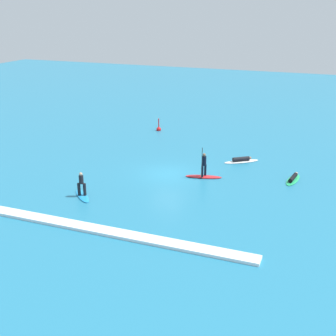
{
  "coord_description": "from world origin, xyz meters",
  "views": [
    {
      "loc": [
        11.99,
        -30.69,
        12.4
      ],
      "look_at": [
        0.0,
        0.0,
        0.5
      ],
      "focal_mm": 48.68,
      "sensor_mm": 36.0,
      "label": 1
    }
  ],
  "objects_px": {
    "surfer_on_white_board": "(241,160)",
    "marker_buoy": "(159,129)",
    "surfer_on_red_board": "(204,171)",
    "surfer_on_blue_board": "(82,190)",
    "surfer_on_green_board": "(293,178)"
  },
  "relations": [
    {
      "from": "surfer_on_green_board",
      "to": "marker_buoy",
      "type": "distance_m",
      "value": 17.52
    },
    {
      "from": "surfer_on_green_board",
      "to": "surfer_on_blue_board",
      "type": "bearing_deg",
      "value": 130.41
    },
    {
      "from": "surfer_on_white_board",
      "to": "surfer_on_blue_board",
      "type": "bearing_deg",
      "value": -164.3
    },
    {
      "from": "surfer_on_blue_board",
      "to": "surfer_on_green_board",
      "type": "bearing_deg",
      "value": 76.69
    },
    {
      "from": "surfer_on_red_board",
      "to": "marker_buoy",
      "type": "bearing_deg",
      "value": -67.68
    },
    {
      "from": "surfer_on_white_board",
      "to": "surfer_on_red_board",
      "type": "relative_size",
      "value": 1.02
    },
    {
      "from": "surfer_on_red_board",
      "to": "surfer_on_blue_board",
      "type": "distance_m",
      "value": 9.31
    },
    {
      "from": "surfer_on_white_board",
      "to": "marker_buoy",
      "type": "bearing_deg",
      "value": 110.03
    },
    {
      "from": "surfer_on_red_board",
      "to": "surfer_on_white_board",
      "type": "bearing_deg",
      "value": -126.39
    },
    {
      "from": "surfer_on_white_board",
      "to": "marker_buoy",
      "type": "relative_size",
      "value": 2.07
    },
    {
      "from": "surfer_on_white_board",
      "to": "surfer_on_red_board",
      "type": "distance_m",
      "value": 4.96
    },
    {
      "from": "surfer_on_green_board",
      "to": "marker_buoy",
      "type": "relative_size",
      "value": 1.95
    },
    {
      "from": "surfer_on_green_board",
      "to": "marker_buoy",
      "type": "xyz_separation_m",
      "value": [
        -14.75,
        9.46,
        0.04
      ]
    },
    {
      "from": "surfer_on_red_board",
      "to": "surfer_on_blue_board",
      "type": "xyz_separation_m",
      "value": [
        -6.67,
        -6.49,
        -0.03
      ]
    },
    {
      "from": "surfer_on_white_board",
      "to": "marker_buoy",
      "type": "distance_m",
      "value": 12.24
    }
  ]
}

